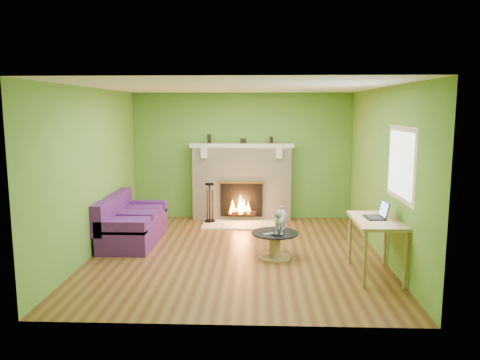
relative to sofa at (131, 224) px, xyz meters
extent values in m
plane|color=#543018|center=(1.86, -0.61, -0.31)|extent=(5.00, 5.00, 0.00)
plane|color=white|center=(1.86, -0.61, 2.29)|extent=(5.00, 5.00, 0.00)
plane|color=#4E892C|center=(1.86, 1.89, 0.99)|extent=(5.00, 0.00, 5.00)
plane|color=#4E892C|center=(1.86, -3.11, 0.99)|extent=(5.00, 0.00, 5.00)
plane|color=#4E892C|center=(-0.39, -0.61, 0.99)|extent=(0.00, 5.00, 5.00)
plane|color=#4E892C|center=(4.11, -0.61, 0.99)|extent=(0.00, 5.00, 5.00)
plane|color=silver|center=(4.10, -1.51, 1.24)|extent=(0.00, 1.20, 1.20)
plane|color=white|center=(4.09, -1.51, 1.24)|extent=(0.00, 1.06, 1.06)
cube|color=beige|center=(1.86, 1.72, 0.44)|extent=(2.00, 0.35, 1.50)
cube|color=black|center=(1.86, 1.53, 0.13)|extent=(0.85, 0.03, 0.68)
cube|color=gold|center=(1.86, 1.52, 0.49)|extent=(0.91, 0.02, 0.04)
cylinder|color=black|center=(1.86, 1.49, -0.15)|extent=(0.55, 0.07, 0.07)
cube|color=beige|center=(1.86, 1.69, 1.23)|extent=(2.10, 0.28, 0.08)
cube|color=beige|center=(1.11, 1.50, 1.09)|extent=(0.12, 0.10, 0.20)
cube|color=beige|center=(2.61, 1.50, 1.09)|extent=(0.12, 0.10, 0.20)
cube|color=beige|center=(1.86, 1.19, -0.29)|extent=(1.50, 0.75, 0.03)
cube|color=beige|center=(1.86, 1.69, 1.23)|extent=(2.10, 0.28, 0.08)
cube|color=#4F1A66|center=(0.06, -0.01, -0.11)|extent=(0.80, 1.78, 0.40)
cube|color=#4F1A66|center=(-0.30, -0.01, 0.24)|extent=(0.18, 1.78, 0.50)
cube|color=#4F1A66|center=(0.06, -0.81, 0.15)|extent=(0.80, 0.18, 0.20)
cube|color=#4F1A66|center=(0.06, 0.79, 0.15)|extent=(0.80, 0.18, 0.20)
cube|color=#4F1A66|center=(0.11, -0.51, 0.15)|extent=(0.64, 0.47, 0.11)
cube|color=#4F1A66|center=(0.11, 0.08, 0.15)|extent=(0.64, 0.47, 0.11)
cube|color=#4F1A66|center=(0.11, 0.59, 0.15)|extent=(0.64, 0.47, 0.11)
cylinder|color=tan|center=(2.46, -0.83, -0.30)|extent=(0.50, 0.50, 0.03)
cylinder|color=tan|center=(2.46, -0.83, -0.11)|extent=(0.18, 0.18, 0.35)
cylinder|color=black|center=(2.46, -0.83, 0.08)|extent=(0.72, 0.72, 0.02)
cube|color=tan|center=(3.81, -1.53, 0.46)|extent=(0.62, 1.07, 0.04)
cylinder|color=tan|center=(3.55, -2.02, 0.07)|extent=(0.05, 0.05, 0.75)
cylinder|color=tan|center=(4.07, -2.02, 0.07)|extent=(0.05, 0.05, 0.75)
cylinder|color=tan|center=(3.55, -1.05, 0.07)|extent=(0.05, 0.05, 0.75)
cylinder|color=tan|center=(4.07, -1.05, 0.07)|extent=(0.05, 0.05, 0.75)
cube|color=#949497|center=(2.36, -0.95, 0.10)|extent=(0.17, 0.12, 0.02)
cube|color=black|center=(2.48, -1.01, 0.10)|extent=(0.16, 0.10, 0.02)
cylinder|color=black|center=(1.20, 1.72, 1.36)|extent=(0.08, 0.08, 0.18)
cylinder|color=black|center=(2.46, 1.72, 1.34)|extent=(0.07, 0.07, 0.14)
cube|color=black|center=(1.89, 1.72, 1.32)|extent=(0.12, 0.08, 0.10)
camera|label=1|loc=(2.19, -7.78, 1.97)|focal=35.00mm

